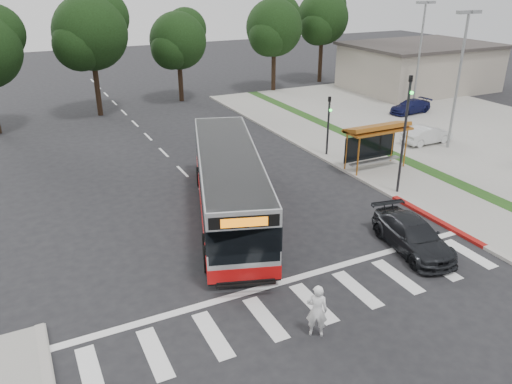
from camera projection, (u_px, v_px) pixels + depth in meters
ground at (254, 243)px, 22.56m from camera, size 140.00×140.00×0.00m
sidewalk_east at (348, 154)px, 33.58m from camera, size 4.00×40.00×0.12m
curb_east at (323, 158)px, 32.76m from camera, size 0.30×40.00×0.15m
curb_east_red at (436, 220)px, 24.55m from camera, size 0.32×6.00×0.15m
parking_lot at (455, 125)px, 40.10m from camera, size 18.00×36.00×0.10m
commercial_building at (419, 68)px, 51.94m from camera, size 14.00×10.00×4.40m
building_roof_cap at (422, 45)px, 51.00m from camera, size 14.60×10.60×0.30m
crosswalk_ladder at (313, 303)px, 18.45m from camera, size 18.00×2.60×0.01m
bus_shelter at (376, 133)px, 30.20m from camera, size 4.20×1.60×2.86m
traffic_signal_ne_tall at (405, 126)px, 26.14m from camera, size 0.18×0.37×6.50m
traffic_signal_ne_short at (329, 120)px, 32.44m from camera, size 0.18×0.37×4.00m
lot_light_front at (461, 62)px, 32.44m from camera, size 1.90×0.35×9.01m
lot_light_mid at (421, 41)px, 43.09m from camera, size 1.90×0.35×9.01m
tree_ne_a at (274, 27)px, 49.57m from camera, size 6.16×5.74×9.30m
tree_ne_b at (323, 17)px, 53.85m from camera, size 6.16×5.74×10.02m
tree_north_a at (91, 31)px, 40.40m from camera, size 6.60×6.15×10.17m
tree_north_b at (179, 40)px, 45.79m from camera, size 5.72×5.33×8.43m
transit_bus at (229, 185)px, 24.43m from camera, size 6.76×13.19×3.35m
pedestrian at (317, 311)px, 16.47m from camera, size 0.85×0.78×1.95m
dark_sedan at (413, 235)px, 21.80m from camera, size 2.70×5.01×1.38m
parked_car_1 at (427, 135)px, 35.35m from camera, size 3.79×1.34×1.25m
parked_car_3 at (410, 107)px, 43.10m from camera, size 4.09×1.99×1.14m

